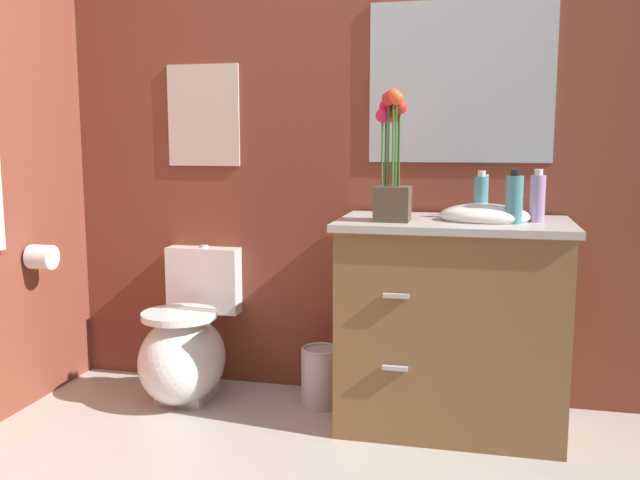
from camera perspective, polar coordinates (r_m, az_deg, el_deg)
name	(u,v)px	position (r m, az deg, el deg)	size (l,w,h in m)	color
wall_back	(400,129)	(3.20, 6.65, 9.12)	(4.38, 0.05, 2.50)	brown
toilet	(186,348)	(3.30, -10.97, -8.72)	(0.38, 0.59, 0.69)	white
vanity_cabinet	(452,321)	(2.95, 10.84, -6.61)	(0.94, 0.56, 1.05)	brown
flower_vase	(393,170)	(2.78, 6.01, 5.76)	(0.14, 0.14, 0.52)	#4C3D2D
soap_bottle	(538,198)	(2.88, 17.52, 3.36)	(0.06, 0.06, 0.21)	#B28CBF
lotion_bottle	(514,199)	(2.79, 15.74, 3.31)	(0.07, 0.07, 0.21)	teal
hand_wash_bottle	(481,197)	(2.94, 13.14, 3.51)	(0.06, 0.06, 0.20)	teal
trash_bin	(321,376)	(3.19, 0.09, -11.18)	(0.18, 0.18, 0.27)	#B7B7BC
wall_poster	(203,115)	(3.41, -9.61, 10.11)	(0.36, 0.01, 0.48)	beige
wall_mirror	(460,82)	(3.16, 11.52, 12.66)	(0.80, 0.01, 0.70)	#B2BCC6
toilet_paper_roll	(42,257)	(3.33, -21.99, -1.31)	(0.11, 0.11, 0.11)	white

